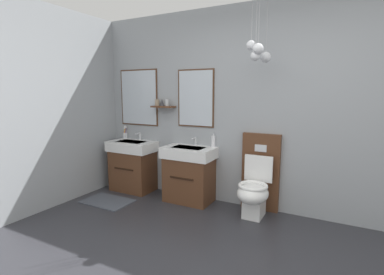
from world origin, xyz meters
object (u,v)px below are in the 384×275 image
at_px(vanity_sink_right, 189,173).
at_px(toilet, 257,185).
at_px(vanity_sink_left, 133,165).
at_px(toothbrush_cup, 125,135).
at_px(soap_dispenser, 213,141).

xyz_separation_m(vanity_sink_right, toilet, (0.95, -0.01, -0.03)).
relative_size(vanity_sink_left, toothbrush_cup, 3.70).
distance_m(vanity_sink_right, toilet, 0.95).
xyz_separation_m(vanity_sink_right, soap_dispenser, (0.29, 0.16, 0.45)).
relative_size(toilet, soap_dispenser, 5.31).
xyz_separation_m(vanity_sink_left, toothbrush_cup, (-0.28, 0.15, 0.43)).
bearing_deg(soap_dispenser, toilet, -14.40).
distance_m(vanity_sink_left, toilet, 1.95).
bearing_deg(toothbrush_cup, vanity_sink_right, -6.86).
bearing_deg(vanity_sink_right, toothbrush_cup, 173.14).
relative_size(toilet, toothbrush_cup, 4.80).
height_order(vanity_sink_left, toothbrush_cup, toothbrush_cup).
bearing_deg(vanity_sink_left, soap_dispenser, 7.25).
distance_m(toilet, toothbrush_cup, 2.27).
relative_size(vanity_sink_right, toilet, 0.77).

